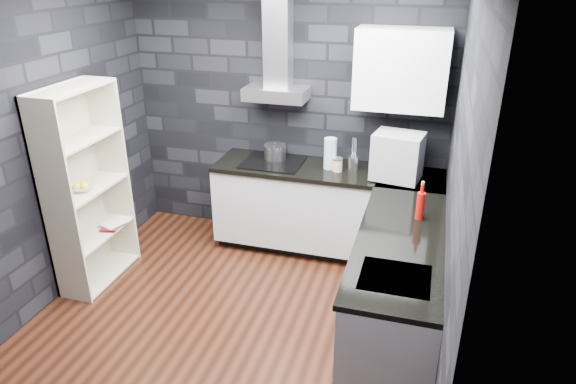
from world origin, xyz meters
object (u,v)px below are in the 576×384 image
at_px(pot, 275,152).
at_px(bookshelf, 87,189).
at_px(utensil_crock, 353,163).
at_px(appliance_garage, 397,156).
at_px(fruit_bowl, 82,188).
at_px(storage_jar, 337,165).
at_px(red_bottle, 420,206).
at_px(glass_vase, 330,153).

relative_size(pot, bookshelf, 0.12).
bearing_deg(utensil_crock, appliance_garage, -17.05).
distance_m(utensil_crock, fruit_bowl, 2.45).
relative_size(storage_jar, bookshelf, 0.06).
xyz_separation_m(pot, appliance_garage, (1.21, -0.18, 0.15)).
relative_size(pot, red_bottle, 0.99).
xyz_separation_m(utensil_crock, red_bottle, (0.66, -0.86, 0.04)).
xyz_separation_m(glass_vase, storage_jar, (0.08, -0.05, -0.09)).
height_order(appliance_garage, bookshelf, bookshelf).
relative_size(glass_vase, red_bottle, 1.36).
height_order(utensil_crock, bookshelf, bookshelf).
relative_size(pot, fruit_bowl, 1.11).
bearing_deg(fruit_bowl, pot, 41.55).
relative_size(pot, storage_jar, 1.88).
bearing_deg(fruit_bowl, red_bottle, 5.81).
relative_size(appliance_garage, bookshelf, 0.23).
height_order(pot, glass_vase, glass_vase).
bearing_deg(glass_vase, utensil_crock, 4.00).
bearing_deg(pot, bookshelf, -139.95).
distance_m(glass_vase, utensil_crock, 0.24).
height_order(glass_vase, storage_jar, glass_vase).
distance_m(storage_jar, appliance_garage, 0.58).
distance_m(pot, utensil_crock, 0.80).
height_order(storage_jar, fruit_bowl, storage_jar).
xyz_separation_m(red_bottle, bookshelf, (-2.82, -0.22, -0.11)).
relative_size(pot, glass_vase, 0.72).
bearing_deg(appliance_garage, fruit_bowl, -149.24).
relative_size(glass_vase, utensil_crock, 2.22).
height_order(bookshelf, fruit_bowl, bookshelf).
bearing_deg(pot, storage_jar, -10.95).
xyz_separation_m(storage_jar, utensil_crock, (0.14, 0.07, 0.01)).
xyz_separation_m(utensil_crock, bookshelf, (-2.16, -1.09, -0.07)).
height_order(glass_vase, bookshelf, bookshelf).
bearing_deg(utensil_crock, red_bottle, -52.59).
relative_size(storage_jar, fruit_bowl, 0.59).
height_order(storage_jar, red_bottle, red_bottle).
distance_m(utensil_crock, appliance_garage, 0.46).
relative_size(utensil_crock, red_bottle, 0.61).
distance_m(storage_jar, fruit_bowl, 2.29).
relative_size(utensil_crock, bookshelf, 0.07).
distance_m(utensil_crock, bookshelf, 2.42).
xyz_separation_m(glass_vase, bookshelf, (-1.94, -1.07, -0.15)).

